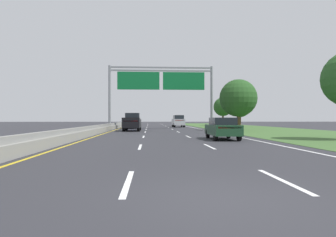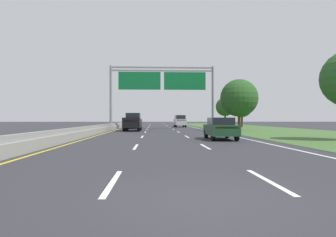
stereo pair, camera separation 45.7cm
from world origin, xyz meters
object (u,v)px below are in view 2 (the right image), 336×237
(car_blue_left_lane_suv, at_px, (135,121))
(roadside_tree_mid, at_px, (239,98))
(overhead_sign_gantry, at_px, (162,84))
(roadside_tree_distant, at_px, (225,107))
(pickup_truck_black, at_px, (133,122))
(car_silver_right_lane_suv, at_px, (180,121))
(roadside_tree_far, at_px, (242,107))
(car_darkgreen_right_lane_sedan, at_px, (220,128))

(car_blue_left_lane_suv, relative_size, roadside_tree_mid, 0.72)
(overhead_sign_gantry, relative_size, car_blue_left_lane_suv, 3.19)
(overhead_sign_gantry, relative_size, roadside_tree_distant, 2.50)
(pickup_truck_black, xyz_separation_m, car_silver_right_lane_suv, (7.20, 16.42, 0.02))
(pickup_truck_black, relative_size, car_blue_left_lane_suv, 1.15)
(roadside_tree_mid, bearing_deg, pickup_truck_black, -176.77)
(roadside_tree_far, distance_m, roadside_tree_distant, 11.27)
(overhead_sign_gantry, relative_size, pickup_truck_black, 2.78)
(pickup_truck_black, height_order, car_blue_left_lane_suv, pickup_truck_black)
(car_darkgreen_right_lane_sedan, xyz_separation_m, roadside_tree_far, (10.63, 31.05, 2.73))
(roadside_tree_mid, height_order, roadside_tree_far, roadside_tree_mid)
(roadside_tree_far, xyz_separation_m, roadside_tree_distant, (-0.32, 11.25, 0.48))
(roadside_tree_distant, bearing_deg, pickup_truck_black, -123.74)
(car_silver_right_lane_suv, height_order, car_darkgreen_right_lane_sedan, car_silver_right_lane_suv)
(car_blue_left_lane_suv, relative_size, roadside_tree_far, 0.88)
(roadside_tree_mid, relative_size, roadside_tree_far, 1.22)
(roadside_tree_mid, xyz_separation_m, roadside_tree_distant, (4.27, 25.73, -0.10))
(car_blue_left_lane_suv, bearing_deg, roadside_tree_far, -69.89)
(car_darkgreen_right_lane_sedan, distance_m, roadside_tree_distant, 43.66)
(car_blue_left_lane_suv, bearing_deg, roadside_tree_distant, -45.31)
(overhead_sign_gantry, bearing_deg, car_silver_right_lane_suv, 71.42)
(car_darkgreen_right_lane_sedan, distance_m, roadside_tree_mid, 17.95)
(overhead_sign_gantry, height_order, pickup_truck_black, overhead_sign_gantry)
(car_darkgreen_right_lane_sedan, relative_size, roadside_tree_far, 0.83)
(car_blue_left_lane_suv, height_order, roadside_tree_distant, roadside_tree_distant)
(car_silver_right_lane_suv, bearing_deg, roadside_tree_far, -97.59)
(car_blue_left_lane_suv, distance_m, roadside_tree_mid, 15.96)
(car_blue_left_lane_suv, xyz_separation_m, roadside_tree_mid, (13.73, -7.57, 3.02))
(roadside_tree_distant, bearing_deg, roadside_tree_mid, -99.42)
(car_darkgreen_right_lane_sedan, relative_size, roadside_tree_mid, 0.68)
(roadside_tree_far, bearing_deg, car_darkgreen_right_lane_sedan, -108.91)
(overhead_sign_gantry, distance_m, roadside_tree_far, 17.07)
(roadside_tree_mid, bearing_deg, roadside_tree_far, 72.42)
(roadside_tree_mid, distance_m, roadside_tree_far, 15.20)
(roadside_tree_far, bearing_deg, roadside_tree_mid, -107.58)
(pickup_truck_black, bearing_deg, car_blue_left_lane_suv, 2.80)
(overhead_sign_gantry, bearing_deg, roadside_tree_far, 32.25)
(car_silver_right_lane_suv, bearing_deg, car_blue_left_lane_suv, 135.83)
(car_silver_right_lane_suv, height_order, roadside_tree_mid, roadside_tree_mid)
(pickup_truck_black, bearing_deg, car_darkgreen_right_lane_sedan, -154.30)
(overhead_sign_gantry, xyz_separation_m, roadside_tree_far, (14.22, 8.97, -2.95))
(roadside_tree_mid, bearing_deg, overhead_sign_gantry, 150.24)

